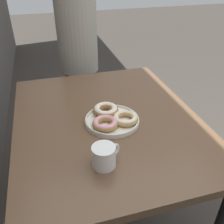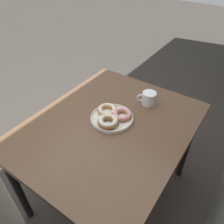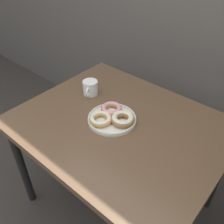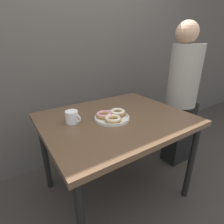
# 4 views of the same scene
# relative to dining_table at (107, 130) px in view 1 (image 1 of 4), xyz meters

# --- Properties ---
(ground_plane) EXTENTS (14.00, 14.00, 0.00)m
(ground_plane) POSITION_rel_dining_table_xyz_m (0.00, -0.36, -0.70)
(ground_plane) COLOR #38332D
(dining_table) EXTENTS (1.14, 0.92, 0.78)m
(dining_table) POSITION_rel_dining_table_xyz_m (0.00, 0.00, 0.00)
(dining_table) COLOR brown
(dining_table) RESTS_ON ground_plane
(donut_plate) EXTENTS (0.29, 0.28, 0.06)m
(donut_plate) POSITION_rel_dining_table_xyz_m (-0.05, -0.01, 0.10)
(donut_plate) COLOR silver
(donut_plate) RESTS_ON dining_table
(coffee_mug) EXTENTS (0.09, 0.12, 0.09)m
(coffee_mug) POSITION_rel_dining_table_xyz_m (-0.33, 0.10, 0.12)
(coffee_mug) COLOR white
(coffee_mug) RESTS_ON dining_table
(person_figure) EXTENTS (0.36, 0.30, 1.51)m
(person_figure) POSITION_rel_dining_table_xyz_m (0.84, 0.01, 0.09)
(person_figure) COLOR black
(person_figure) RESTS_ON ground_plane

